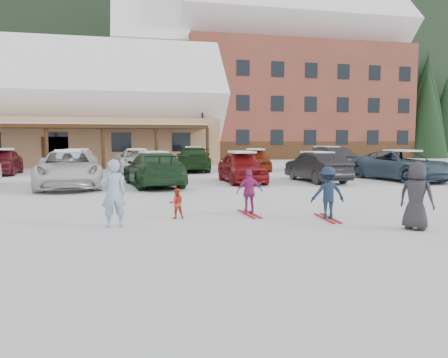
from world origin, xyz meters
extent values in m
plane|color=white|center=(0.00, 0.00, 0.00)|extent=(160.00, 160.00, 0.00)
cube|color=black|center=(0.00, 85.00, 19.00)|extent=(300.00, 70.00, 38.00)
cube|color=tan|center=(-9.00, 28.00, 1.80)|extent=(28.00, 10.00, 3.60)
cube|color=#422814|center=(-9.00, 21.80, 2.90)|extent=(25.20, 2.60, 0.25)
cube|color=white|center=(-9.00, 28.00, 5.54)|extent=(29.12, 9.69, 9.69)
cube|color=brown|center=(16.00, 38.00, 6.00)|extent=(24.00, 14.00, 12.00)
cube|color=brown|center=(0.50, 38.00, 4.50)|extent=(7.00, 12.60, 9.00)
cube|color=white|center=(16.00, 38.00, 14.69)|extent=(24.96, 13.57, 13.57)
cube|color=#422814|center=(16.00, 31.04, 0.90)|extent=(24.00, 0.10, 1.80)
cylinder|color=black|center=(3.93, 24.63, 2.72)|extent=(0.16, 0.16, 5.44)
cube|color=black|center=(3.93, 24.63, 5.56)|extent=(0.50, 0.25, 0.25)
cylinder|color=black|center=(30.00, 32.00, 0.66)|extent=(0.60, 0.60, 1.32)
cone|color=black|center=(30.00, 32.00, 6.27)|extent=(4.84, 4.84, 9.90)
cylinder|color=black|center=(6.00, 44.00, 0.54)|extent=(0.60, 0.60, 1.08)
cone|color=black|center=(6.00, 44.00, 5.13)|extent=(3.96, 3.96, 8.10)
cylinder|color=black|center=(34.00, 46.00, 0.69)|extent=(0.60, 0.60, 1.38)
cone|color=black|center=(34.00, 46.00, 6.55)|extent=(5.06, 5.06, 10.35)
imported|color=#8AA8C4|center=(-2.45, 0.32, 0.79)|extent=(0.63, 0.47, 1.57)
imported|color=red|center=(-0.92, 1.13, 0.39)|extent=(0.38, 0.30, 0.78)
imported|color=#17263E|center=(2.82, 0.20, 0.67)|extent=(0.91, 0.58, 1.33)
cube|color=#AC181C|center=(2.82, 0.20, 0.01)|extent=(0.35, 1.41, 0.03)
imported|color=#A72878|center=(1.06, 1.26, 0.61)|extent=(0.73, 0.32, 1.23)
cube|color=#AC181C|center=(1.06, 1.26, 0.01)|extent=(0.24, 1.41, 0.03)
imported|color=#29292C|center=(4.14, -1.46, 0.76)|extent=(0.83, 0.89, 1.53)
imported|color=silver|center=(-4.52, 9.32, 0.78)|extent=(3.20, 5.84, 1.55)
imported|color=#1D3E22|center=(-0.97, 9.07, 0.74)|extent=(2.73, 5.30, 1.47)
imported|color=maroon|center=(3.14, 9.75, 0.72)|extent=(1.76, 4.25, 1.44)
imported|color=black|center=(6.73, 9.32, 0.70)|extent=(1.70, 4.35, 1.41)
imported|color=#3B5167|center=(11.10, 9.02, 0.74)|extent=(3.23, 5.62, 1.48)
imported|color=maroon|center=(-9.01, 17.21, 0.74)|extent=(1.95, 4.40, 1.47)
imported|color=#ABACB1|center=(-4.93, 17.09, 0.72)|extent=(2.13, 4.52, 1.43)
imported|color=silver|center=(-1.47, 17.19, 0.71)|extent=(2.92, 5.35, 1.42)
imported|color=#163315|center=(2.05, 17.39, 0.77)|extent=(2.92, 5.54, 1.53)
imported|color=maroon|center=(6.00, 16.95, 0.70)|extent=(2.22, 4.29, 1.40)
imported|color=black|center=(10.72, 16.45, 0.77)|extent=(2.13, 4.82, 1.54)
camera|label=1|loc=(-2.19, -9.91, 2.02)|focal=35.00mm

